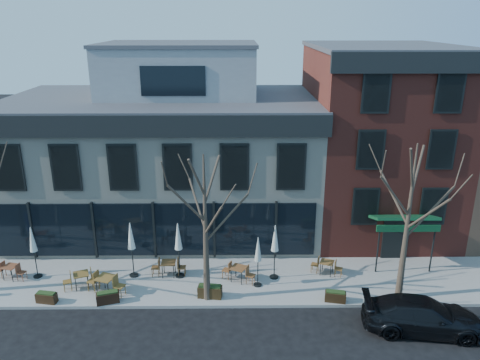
{
  "coord_description": "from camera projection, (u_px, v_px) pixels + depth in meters",
  "views": [
    {
      "loc": [
        4.35,
        -22.84,
        12.58
      ],
      "look_at": [
        4.6,
        2.0,
        3.99
      ],
      "focal_mm": 35.0,
      "sensor_mm": 36.0,
      "label": 1
    }
  ],
  "objects": [
    {
      "name": "ground",
      "position": [
        157.0,
        261.0,
        25.65
      ],
      "size": [
        120.0,
        120.0,
        0.0
      ],
      "primitive_type": "plane",
      "color": "black",
      "rests_on": "ground"
    },
    {
      "name": "sidewalk_front",
      "position": [
        214.0,
        280.0,
        23.63
      ],
      "size": [
        33.5,
        4.7,
        0.15
      ],
      "primitive_type": "cube",
      "color": "gray",
      "rests_on": "ground"
    },
    {
      "name": "sidewalk_side",
      "position": [
        2.0,
        217.0,
        31.19
      ],
      "size": [
        4.5,
        12.0,
        0.15
      ],
      "primitive_type": "cube",
      "color": "gray",
      "rests_on": "ground"
    },
    {
      "name": "corner_building",
      "position": [
        166.0,
        153.0,
        28.9
      ],
      "size": [
        18.39,
        10.39,
        11.1
      ],
      "color": "beige",
      "rests_on": "ground"
    },
    {
      "name": "red_brick_building",
      "position": [
        376.0,
        138.0,
        28.64
      ],
      "size": [
        8.2,
        11.78,
        11.18
      ],
      "color": "maroon",
      "rests_on": "ground"
    },
    {
      "name": "tree_mid",
      "position": [
        206.0,
        228.0,
        20.75
      ],
      "size": [
        3.5,
        3.55,
        7.04
      ],
      "color": "#382B21",
      "rests_on": "sidewalk_front"
    },
    {
      "name": "tree_right",
      "position": [
        408.0,
        222.0,
        20.76
      ],
      "size": [
        3.72,
        3.77,
        7.48
      ],
      "color": "#382B21",
      "rests_on": "sidewalk_front"
    },
    {
      "name": "parked_sedan",
      "position": [
        423.0,
        315.0,
        19.72
      ],
      "size": [
        5.2,
        2.66,
        1.45
      ],
      "primitive_type": "imported",
      "rotation": [
        0.0,
        0.0,
        1.44
      ],
      "color": "black",
      "rests_on": "ground"
    },
    {
      "name": "cafe_set_0",
      "position": [
        11.0,
        271.0,
        23.48
      ],
      "size": [
        1.69,
        0.81,
        0.87
      ],
      "color": "brown",
      "rests_on": "sidewalk_front"
    },
    {
      "name": "cafe_set_1",
      "position": [
        81.0,
        279.0,
        22.7
      ],
      "size": [
        1.79,
        1.05,
        0.93
      ],
      "color": "brown",
      "rests_on": "sidewalk_front"
    },
    {
      "name": "cafe_set_2",
      "position": [
        106.0,
        283.0,
        22.21
      ],
      "size": [
        2.02,
        1.13,
        1.04
      ],
      "color": "brown",
      "rests_on": "sidewalk_front"
    },
    {
      "name": "cafe_set_3",
      "position": [
        169.0,
        267.0,
        23.75
      ],
      "size": [
        1.77,
        0.71,
        0.94
      ],
      "color": "brown",
      "rests_on": "sidewalk_front"
    },
    {
      "name": "cafe_set_4",
      "position": [
        239.0,
        272.0,
        23.27
      ],
      "size": [
        1.77,
        1.13,
        0.92
      ],
      "color": "brown",
      "rests_on": "sidewalk_front"
    },
    {
      "name": "cafe_set_5",
      "position": [
        327.0,
        266.0,
        23.9
      ],
      "size": [
        1.67,
        0.99,
        0.86
      ],
      "color": "brown",
      "rests_on": "sidewalk_front"
    },
    {
      "name": "umbrella_0",
      "position": [
        33.0,
        242.0,
        23.15
      ],
      "size": [
        0.44,
        0.44,
        2.77
      ],
      "color": "black",
      "rests_on": "sidewalk_front"
    },
    {
      "name": "umbrella_1",
      "position": [
        131.0,
        239.0,
        23.2
      ],
      "size": [
        0.47,
        0.47,
        2.95
      ],
      "color": "black",
      "rests_on": "sidewalk_front"
    },
    {
      "name": "umbrella_2",
      "position": [
        178.0,
        239.0,
        23.14
      ],
      "size": [
        0.47,
        0.47,
        2.95
      ],
      "color": "black",
      "rests_on": "sidewalk_front"
    },
    {
      "name": "umbrella_3",
      "position": [
        258.0,
        252.0,
        22.41
      ],
      "size": [
        0.42,
        0.42,
        2.61
      ],
      "color": "black",
      "rests_on": "sidewalk_front"
    },
    {
      "name": "umbrella_4",
      "position": [
        275.0,
        241.0,
        23.05
      ],
      "size": [
        0.46,
        0.46,
        2.9
      ],
      "color": "black",
      "rests_on": "sidewalk_front"
    },
    {
      "name": "planter_0",
      "position": [
        47.0,
        297.0,
        21.55
      ],
      "size": [
        0.99,
        0.54,
        0.52
      ],
      "color": "black",
      "rests_on": "sidewalk_front"
    },
    {
      "name": "planter_1",
      "position": [
        108.0,
        297.0,
        21.53
      ],
      "size": [
        1.1,
        0.69,
        0.57
      ],
      "color": "black",
      "rests_on": "sidewalk_front"
    },
    {
      "name": "planter_2",
      "position": [
        210.0,
        291.0,
        21.95
      ],
      "size": [
        1.17,
        0.59,
        0.63
      ],
      "color": "#2F210F",
      "rests_on": "sidewalk_front"
    },
    {
      "name": "planter_3",
      "position": [
        335.0,
        296.0,
        21.63
      ],
      "size": [
        1.01,
        0.57,
        0.53
      ],
      "color": "black",
      "rests_on": "sidewalk_front"
    }
  ]
}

